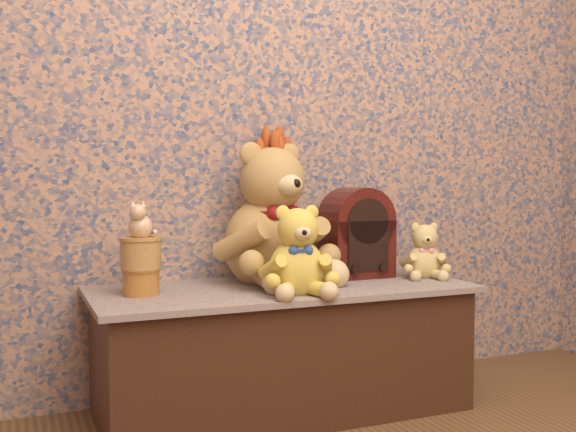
{
  "coord_description": "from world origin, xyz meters",
  "views": [
    {
      "loc": [
        -0.85,
        -0.84,
        0.8
      ],
      "look_at": [
        0.0,
        1.18,
        0.67
      ],
      "focal_mm": 41.73,
      "sensor_mm": 36.0,
      "label": 1
    }
  ],
  "objects_px": {
    "biscuit_tin_lower": "(141,282)",
    "cathedral_radio": "(356,232)",
    "teddy_medium": "(297,246)",
    "cat_figurine": "(140,219)",
    "ceramic_vase": "(272,253)",
    "teddy_small": "(424,248)",
    "teddy_large": "(268,208)"
  },
  "relations": [
    {
      "from": "biscuit_tin_lower",
      "to": "cathedral_radio",
      "type": "bearing_deg",
      "value": 6.11
    },
    {
      "from": "teddy_medium",
      "to": "cat_figurine",
      "type": "relative_size",
      "value": 2.51
    },
    {
      "from": "ceramic_vase",
      "to": "biscuit_tin_lower",
      "type": "relative_size",
      "value": 1.66
    },
    {
      "from": "cat_figurine",
      "to": "ceramic_vase",
      "type": "bearing_deg",
      "value": 40.33
    },
    {
      "from": "ceramic_vase",
      "to": "cathedral_radio",
      "type": "bearing_deg",
      "value": -12.03
    },
    {
      "from": "cathedral_radio",
      "to": "teddy_medium",
      "type": "bearing_deg",
      "value": -145.2
    },
    {
      "from": "teddy_medium",
      "to": "cathedral_radio",
      "type": "height_order",
      "value": "cathedral_radio"
    },
    {
      "from": "cathedral_radio",
      "to": "biscuit_tin_lower",
      "type": "xyz_separation_m",
      "value": [
        -0.81,
        -0.09,
        -0.12
      ]
    },
    {
      "from": "teddy_medium",
      "to": "ceramic_vase",
      "type": "distance_m",
      "value": 0.32
    },
    {
      "from": "teddy_small",
      "to": "ceramic_vase",
      "type": "height_order",
      "value": "teddy_small"
    },
    {
      "from": "teddy_large",
      "to": "cat_figurine",
      "type": "distance_m",
      "value": 0.47
    },
    {
      "from": "teddy_large",
      "to": "teddy_medium",
      "type": "height_order",
      "value": "teddy_large"
    },
    {
      "from": "cathedral_radio",
      "to": "cat_figurine",
      "type": "bearing_deg",
      "value": -174.45
    },
    {
      "from": "biscuit_tin_lower",
      "to": "cat_figurine",
      "type": "relative_size",
      "value": 0.95
    },
    {
      "from": "cathedral_radio",
      "to": "ceramic_vase",
      "type": "distance_m",
      "value": 0.32
    },
    {
      "from": "cat_figurine",
      "to": "teddy_large",
      "type": "bearing_deg",
      "value": 34.44
    },
    {
      "from": "teddy_large",
      "to": "cathedral_radio",
      "type": "height_order",
      "value": "teddy_large"
    },
    {
      "from": "ceramic_vase",
      "to": "biscuit_tin_lower",
      "type": "height_order",
      "value": "ceramic_vase"
    },
    {
      "from": "teddy_medium",
      "to": "teddy_small",
      "type": "xyz_separation_m",
      "value": [
        0.57,
        0.13,
        -0.04
      ]
    },
    {
      "from": "ceramic_vase",
      "to": "biscuit_tin_lower",
      "type": "bearing_deg",
      "value": -163.1
    },
    {
      "from": "teddy_large",
      "to": "biscuit_tin_lower",
      "type": "xyz_separation_m",
      "value": [
        -0.46,
        -0.09,
        -0.22
      ]
    },
    {
      "from": "teddy_medium",
      "to": "biscuit_tin_lower",
      "type": "xyz_separation_m",
      "value": [
        -0.46,
        0.16,
        -0.11
      ]
    },
    {
      "from": "teddy_large",
      "to": "ceramic_vase",
      "type": "distance_m",
      "value": 0.18
    },
    {
      "from": "cathedral_radio",
      "to": "ceramic_vase",
      "type": "xyz_separation_m",
      "value": [
        -0.31,
        0.07,
        -0.07
      ]
    },
    {
      "from": "teddy_medium",
      "to": "cathedral_radio",
      "type": "xyz_separation_m",
      "value": [
        0.35,
        0.25,
        0.02
      ]
    },
    {
      "from": "cathedral_radio",
      "to": "cat_figurine",
      "type": "relative_size",
      "value": 2.77
    },
    {
      "from": "teddy_medium",
      "to": "cathedral_radio",
      "type": "bearing_deg",
      "value": 44.17
    },
    {
      "from": "teddy_large",
      "to": "cathedral_radio",
      "type": "bearing_deg",
      "value": -15.82
    },
    {
      "from": "teddy_large",
      "to": "teddy_small",
      "type": "xyz_separation_m",
      "value": [
        0.57,
        -0.12,
        -0.15
      ]
    },
    {
      "from": "teddy_medium",
      "to": "cat_figurine",
      "type": "distance_m",
      "value": 0.5
    },
    {
      "from": "teddy_small",
      "to": "ceramic_vase",
      "type": "relative_size",
      "value": 1.15
    },
    {
      "from": "teddy_medium",
      "to": "teddy_small",
      "type": "distance_m",
      "value": 0.59
    }
  ]
}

